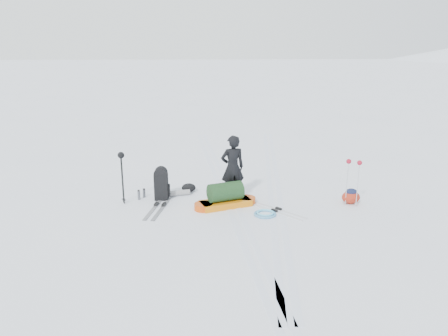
{
  "coord_description": "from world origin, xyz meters",
  "views": [
    {
      "loc": [
        -0.92,
        -10.3,
        3.99
      ],
      "look_at": [
        -0.2,
        0.24,
        0.95
      ],
      "focal_mm": 35.0,
      "sensor_mm": 36.0,
      "label": 1
    }
  ],
  "objects_px": {
    "skier": "(233,168)",
    "ski_poles_black": "(121,162)",
    "expedition_rucksack": "(164,184)",
    "pulk_sled": "(225,197)"
  },
  "relations": [
    {
      "from": "pulk_sled",
      "to": "ski_poles_black",
      "type": "bearing_deg",
      "value": 152.26
    },
    {
      "from": "skier",
      "to": "ski_poles_black",
      "type": "xyz_separation_m",
      "value": [
        -2.82,
        -0.12,
        0.25
      ]
    },
    {
      "from": "skier",
      "to": "pulk_sled",
      "type": "xyz_separation_m",
      "value": [
        -0.22,
        -0.52,
        -0.62
      ]
    },
    {
      "from": "skier",
      "to": "ski_poles_black",
      "type": "distance_m",
      "value": 2.83
    },
    {
      "from": "skier",
      "to": "expedition_rucksack",
      "type": "height_order",
      "value": "skier"
    },
    {
      "from": "ski_poles_black",
      "to": "expedition_rucksack",
      "type": "bearing_deg",
      "value": 24.52
    },
    {
      "from": "skier",
      "to": "ski_poles_black",
      "type": "height_order",
      "value": "skier"
    },
    {
      "from": "expedition_rucksack",
      "to": "ski_poles_black",
      "type": "xyz_separation_m",
      "value": [
        -1.01,
        -0.25,
        0.7
      ]
    },
    {
      "from": "expedition_rucksack",
      "to": "ski_poles_black",
      "type": "relative_size",
      "value": 0.69
    },
    {
      "from": "ski_poles_black",
      "to": "pulk_sled",
      "type": "bearing_deg",
      "value": 1.95
    }
  ]
}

